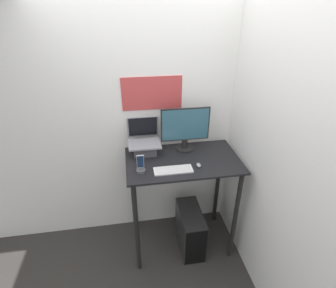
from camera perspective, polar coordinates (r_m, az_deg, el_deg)
ground_plane at (r=3.02m, az=4.06°, el=-24.79°), size 12.00×12.00×0.00m
wall_back at (r=2.76m, az=1.58°, el=4.55°), size 6.00×0.06×2.60m
wall_side_right at (r=2.35m, az=20.20°, el=-1.91°), size 0.05×6.00×2.60m
desk at (r=2.62m, az=3.13°, el=-7.56°), size 1.08×0.64×1.10m
laptop at (r=2.57m, az=-5.15°, el=-0.09°), size 0.31×0.28×0.34m
monitor at (r=2.57m, az=3.76°, el=3.16°), size 0.48×0.18×0.44m
keyboard at (r=2.33m, az=1.15°, el=-5.66°), size 0.34×0.12×0.02m
mouse at (r=2.40m, az=6.68°, el=-4.58°), size 0.04×0.06×0.03m
cell_phone at (r=2.31m, az=-5.96°, el=-5.06°), size 0.08×0.08×0.17m
computer_tower at (r=3.01m, az=4.85°, el=-18.01°), size 0.23×0.52×0.48m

